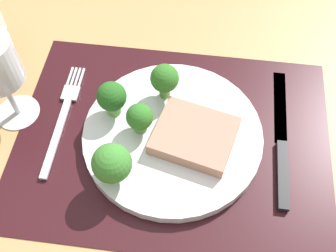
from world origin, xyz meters
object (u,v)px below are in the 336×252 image
(plate, at_px, (173,135))
(knife, at_px, (282,146))
(fork, at_px, (63,117))
(steak, at_px, (195,136))

(plate, relative_size, knife, 1.07)
(plate, bearing_deg, knife, 2.02)
(plate, bearing_deg, fork, 174.95)
(plate, xyz_separation_m, steak, (0.03, -0.01, 0.02))
(steak, xyz_separation_m, fork, (-0.19, 0.02, -0.02))
(fork, relative_size, knife, 0.83)
(fork, bearing_deg, knife, -3.68)
(fork, height_order, knife, knife)
(knife, bearing_deg, plate, -175.81)
(knife, bearing_deg, fork, -179.47)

